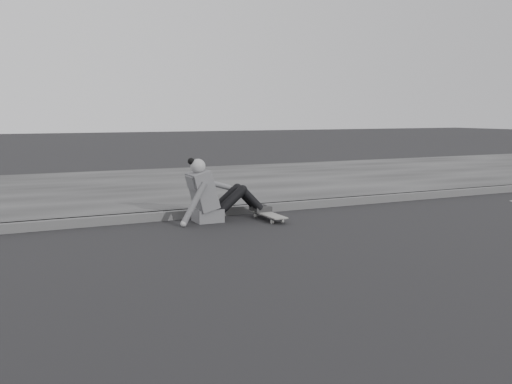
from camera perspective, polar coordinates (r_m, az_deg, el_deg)
ground at (r=6.80m, az=15.89°, el=-4.84°), size 80.00×80.00×0.00m
curb at (r=8.85m, az=4.84°, el=-1.26°), size 24.00×0.16×0.12m
sidewalk at (r=11.53m, az=-2.73°, el=0.89°), size 24.00×6.00×0.12m
skateboard at (r=7.87m, az=1.26°, el=-2.29°), size 0.20×0.78×0.09m
seated_woman at (r=7.76m, az=-4.41°, el=-0.30°), size 1.38×0.46×0.88m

